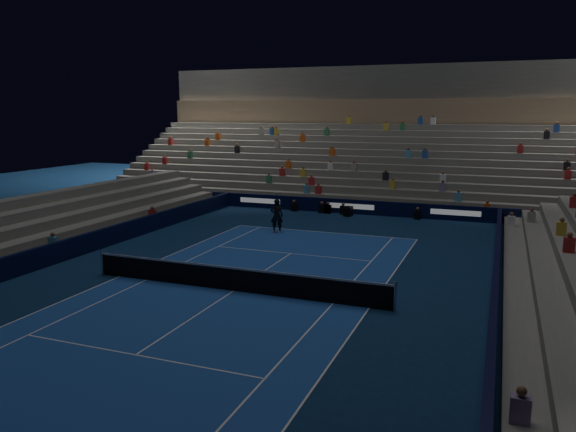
{
  "coord_description": "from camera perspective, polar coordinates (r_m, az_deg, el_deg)",
  "views": [
    {
      "loc": [
        9.65,
        -19.03,
        6.98
      ],
      "look_at": [
        0.0,
        6.0,
        2.0
      ],
      "focal_mm": 34.72,
      "sensor_mm": 36.0,
      "label": 1
    }
  ],
  "objects": [
    {
      "name": "tennis_player",
      "position": [
        32.8,
        -1.16,
        0.03
      ],
      "size": [
        0.84,
        0.67,
        2.02
      ],
      "primitive_type": "imported",
      "rotation": [
        0.0,
        0.0,
        3.43
      ],
      "color": "black",
      "rests_on": "ground"
    },
    {
      "name": "sponsor_barrier_east",
      "position": [
        20.11,
        20.31,
        -8.97
      ],
      "size": [
        0.25,
        37.0,
        1.0
      ],
      "primitive_type": "cube",
      "color": "black",
      "rests_on": "ground"
    },
    {
      "name": "court_surface",
      "position": [
        22.45,
        -5.57,
        -7.64
      ],
      "size": [
        10.97,
        23.77,
        0.01
      ],
      "primitive_type": "cube",
      "color": "#1C459A",
      "rests_on": "ground"
    },
    {
      "name": "ground",
      "position": [
        22.45,
        -5.57,
        -7.65
      ],
      "size": [
        90.0,
        90.0,
        0.0
      ],
      "primitive_type": "plane",
      "color": "#0B2347",
      "rests_on": "ground"
    },
    {
      "name": "sponsor_barrier_far",
      "position": [
        39.29,
        6.57,
        0.96
      ],
      "size": [
        44.0,
        0.25,
        1.0
      ],
      "primitive_type": "cube",
      "color": "black",
      "rests_on": "ground"
    },
    {
      "name": "tennis_net",
      "position": [
        22.3,
        -5.59,
        -6.42
      ],
      "size": [
        12.9,
        0.1,
        1.1
      ],
      "color": "#B2B2B7",
      "rests_on": "ground"
    },
    {
      "name": "broadcast_camera",
      "position": [
        38.38,
        6.17,
        0.49
      ],
      "size": [
        0.58,
        1.0,
        0.66
      ],
      "color": "black",
      "rests_on": "ground"
    },
    {
      "name": "sponsor_barrier_west",
      "position": [
        27.91,
        -23.74,
        -3.82
      ],
      "size": [
        0.25,
        37.0,
        1.0
      ],
      "primitive_type": "cube",
      "color": "black",
      "rests_on": "ground"
    },
    {
      "name": "grandstand_main",
      "position": [
        48.05,
        9.49,
        6.08
      ],
      "size": [
        44.0,
        15.2,
        11.2
      ],
      "color": "slate",
      "rests_on": "ground"
    }
  ]
}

